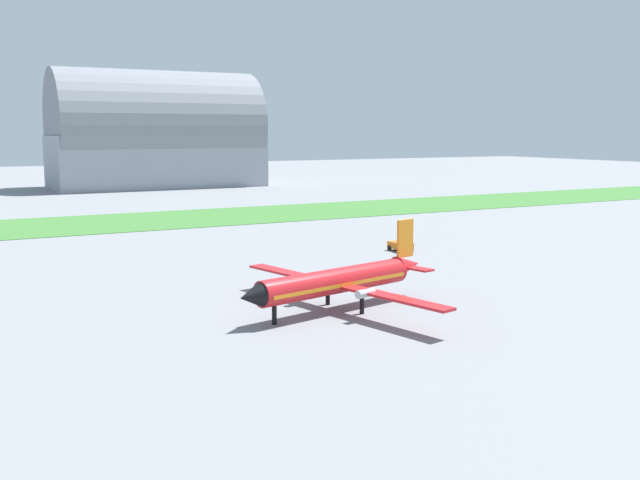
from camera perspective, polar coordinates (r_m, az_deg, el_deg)
name	(u,v)px	position (r m, az deg, el deg)	size (l,w,h in m)	color
ground_plane	(333,285)	(78.31, 1.02, -3.51)	(600.00, 600.00, 0.00)	gray
grass_taxiway_strip	(161,220)	(138.11, -12.34, 1.55)	(360.00, 28.00, 0.08)	#3D7533
airplane_foreground_turboprop	(339,280)	(66.63, 1.48, -3.18)	(21.91, 25.43, 7.72)	red
pushback_tug_near_gate	(401,245)	(100.23, 6.38, -0.38)	(2.28, 3.72, 1.95)	orange
hangar_distant	(156,136)	(222.09, -12.74, 7.92)	(59.46, 31.95, 33.95)	#9399A3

